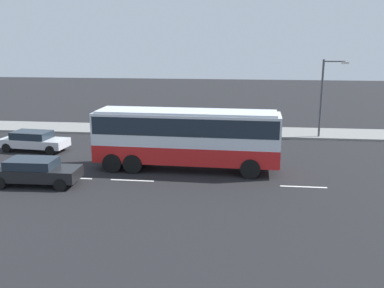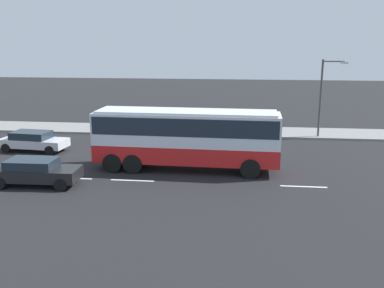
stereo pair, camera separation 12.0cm
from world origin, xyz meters
name	(u,v)px [view 2 (the right image)]	position (x,y,z in m)	size (l,w,h in m)	color
ground_plane	(194,165)	(0.00, 0.00, 0.00)	(120.00, 120.00, 0.00)	black
sidewalk_curb	(207,131)	(0.00, 9.96, 0.07)	(80.00, 4.00, 0.15)	gray
lane_centreline	(63,178)	(-6.99, -3.30, 0.00)	(26.95, 0.16, 0.01)	white
coach_bus	(186,134)	(-0.38, -0.95, 2.17)	(10.74, 2.90, 3.51)	red
car_silver_hatch	(33,141)	(-11.34, 2.23, 0.74)	(4.68, 2.21, 1.36)	silver
car_black_sedan	(35,171)	(-7.89, -4.59, 0.76)	(4.53, 1.94, 1.40)	black
pedestrian_near_curb	(146,117)	(-5.18, 10.17, 1.10)	(0.32, 0.32, 1.66)	#38334C
street_lamp	(324,92)	(8.98, 8.58, 3.61)	(1.89, 0.24, 5.88)	#47474C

